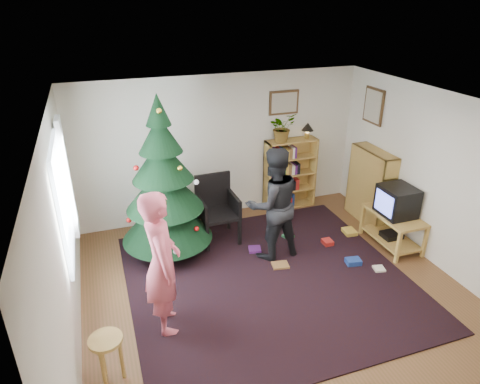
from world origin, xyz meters
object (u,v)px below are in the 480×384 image
object	(u,v)px
christmas_tree	(164,192)
bookshelf_right	(371,186)
crt_tv	(397,201)
person_by_chair	(273,204)
person_standing	(162,263)
potted_plant	(282,127)
table_lamp	(308,128)
bookshelf_back	(290,173)
stool	(107,348)
tv_stand	(393,226)
picture_right	(374,106)
armchair	(216,205)
picture_back	(284,102)

from	to	relation	value
christmas_tree	bookshelf_right	xyz separation A→B (m)	(3.52, -0.12, -0.37)
crt_tv	person_by_chair	world-z (taller)	person_by_chair
person_standing	potted_plant	distance (m)	3.62
bookshelf_right	table_lamp	size ratio (longest dim) A/B	4.47
bookshelf_back	person_standing	bearing A→B (deg)	-138.44
stool	tv_stand	bearing A→B (deg)	16.11
picture_right	bookshelf_back	distance (m)	1.86
picture_right	bookshelf_back	bearing A→B (deg)	153.85
christmas_tree	armchair	distance (m)	0.96
stool	table_lamp	bearing A→B (deg)	39.34
person_by_chair	picture_right	bearing A→B (deg)	-162.73
bookshelf_right	tv_stand	bearing A→B (deg)	171.89
crt_tv	potted_plant	distance (m)	2.28
armchair	table_lamp	xyz separation A→B (m)	(1.92, 0.67, 0.91)
picture_back	tv_stand	distance (m)	2.75
tv_stand	picture_right	bearing A→B (deg)	78.26
picture_back	armchair	size ratio (longest dim) A/B	0.51
christmas_tree	person_by_chair	distance (m)	1.60
picture_back	person_standing	distance (m)	3.86
person_by_chair	table_lamp	bearing A→B (deg)	-135.66
picture_right	bookshelf_back	world-z (taller)	picture_right
picture_right	potted_plant	xyz separation A→B (m)	(-1.40, 0.59, -0.40)
crt_tv	potted_plant	xyz separation A→B (m)	(-1.14, 1.82, 0.77)
potted_plant	person_standing	bearing A→B (deg)	-136.30
tv_stand	table_lamp	world-z (taller)	table_lamp
picture_back	armchair	world-z (taller)	picture_back
christmas_tree	bookshelf_right	bearing A→B (deg)	-1.89
picture_right	person_standing	distance (m)	4.52
person_by_chair	tv_stand	bearing A→B (deg)	164.97
tv_stand	stool	distance (m)	4.60
crt_tv	armchair	bearing A→B (deg)	155.82
potted_plant	christmas_tree	bearing A→B (deg)	-159.12
person_standing	bookshelf_back	bearing A→B (deg)	-46.77
table_lamp	armchair	bearing A→B (deg)	-160.86
bookshelf_back	crt_tv	size ratio (longest dim) A/B	2.48
christmas_tree	potted_plant	xyz separation A→B (m)	(2.25, 0.86, 0.52)
picture_back	potted_plant	world-z (taller)	picture_back
tv_stand	person_by_chair	xyz separation A→B (m)	(-1.92, 0.36, 0.54)
picture_back	table_lamp	bearing A→B (deg)	-17.69
picture_back	bookshelf_back	size ratio (longest dim) A/B	0.42
christmas_tree	table_lamp	xyz separation A→B (m)	(2.75, 0.86, 0.46)
bookshelf_back	picture_back	bearing A→B (deg)	132.39
picture_right	armchair	distance (m)	3.13
tv_stand	person_standing	distance (m)	3.82
armchair	person_by_chair	xyz separation A→B (m)	(0.64, -0.79, 0.29)
picture_back	crt_tv	bearing A→B (deg)	-61.33
tv_stand	armchair	distance (m)	2.82
christmas_tree	potted_plant	bearing A→B (deg)	20.88
picture_back	tv_stand	bearing A→B (deg)	-61.27
tv_stand	person_standing	xyz separation A→B (m)	(-3.72, -0.64, 0.57)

